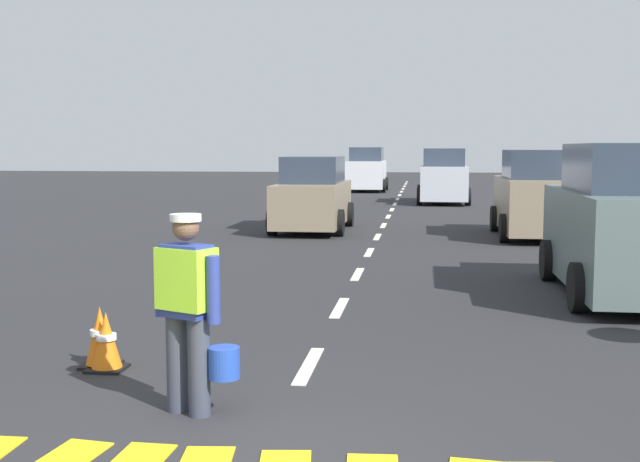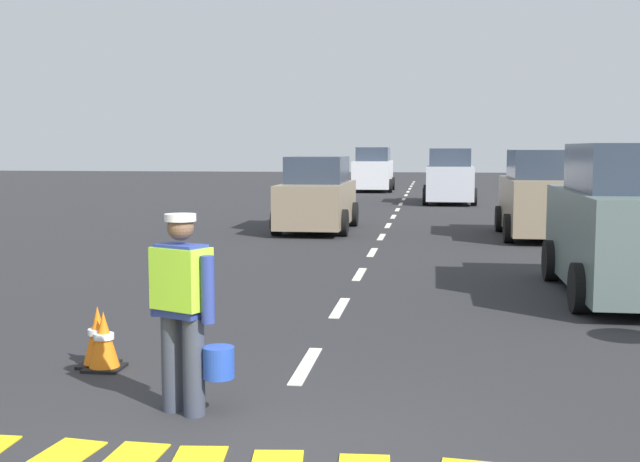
{
  "view_description": "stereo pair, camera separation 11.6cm",
  "coord_description": "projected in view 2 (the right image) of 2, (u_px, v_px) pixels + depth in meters",
  "views": [
    {
      "loc": [
        1.14,
        -5.22,
        2.2
      ],
      "look_at": [
        -0.24,
        5.4,
        1.1
      ],
      "focal_mm": 45.24,
      "sensor_mm": 36.0,
      "label": 1
    },
    {
      "loc": [
        1.25,
        -5.2,
        2.2
      ],
      "look_at": [
        -0.24,
        5.4,
        1.1
      ],
      "focal_mm": 45.24,
      "sensor_mm": 36.0,
      "label": 2
    }
  ],
  "objects": [
    {
      "name": "car_oncoming_third",
      "position": [
        373.0,
        171.0,
        41.35
      ],
      "size": [
        2.1,
        4.3,
        2.24
      ],
      "color": "silver",
      "rests_on": "ground"
    },
    {
      "name": "traffic_cone_far",
      "position": [
        104.0,
        341.0,
        8.03
      ],
      "size": [
        0.36,
        0.36,
        0.59
      ],
      "color": "black",
      "rests_on": "ground"
    },
    {
      "name": "ground_plane",
      "position": [
        394.0,
        216.0,
        26.21
      ],
      "size": [
        96.0,
        96.0,
        0.0
      ],
      "primitive_type": "plane",
      "color": "#28282B"
    },
    {
      "name": "car_parked_curbside",
      "position": [
        630.0,
        226.0,
        11.88
      ],
      "size": [
        2.07,
        4.34,
        2.27
      ],
      "color": "slate",
      "rests_on": "ground"
    },
    {
      "name": "road_worker",
      "position": [
        185.0,
        303.0,
        6.64
      ],
      "size": [
        0.75,
        0.44,
        1.67
      ],
      "color": "#383D4C",
      "rests_on": "ground"
    },
    {
      "name": "car_oncoming_second",
      "position": [
        317.0,
        196.0,
        21.57
      ],
      "size": [
        1.93,
        4.28,
        1.98
      ],
      "color": "gray",
      "rests_on": "ground"
    },
    {
      "name": "car_parked_far",
      "position": [
        541.0,
        197.0,
        19.87
      ],
      "size": [
        1.98,
        4.18,
        2.16
      ],
      "color": "gray",
      "rests_on": "ground"
    },
    {
      "name": "lane_center_line",
      "position": [
        399.0,
        207.0,
        30.35
      ],
      "size": [
        0.14,
        46.4,
        0.01
      ],
      "color": "silver",
      "rests_on": "ground"
    },
    {
      "name": "car_outgoing_far",
      "position": [
        449.0,
        178.0,
        32.22
      ],
      "size": [
        2.06,
        4.27,
        2.19
      ],
      "color": "silver",
      "rests_on": "ground"
    },
    {
      "name": "traffic_cone_near",
      "position": [
        98.0,
        336.0,
        8.15
      ],
      "size": [
        0.36,
        0.36,
        0.62
      ],
      "color": "black",
      "rests_on": "ground"
    }
  ]
}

